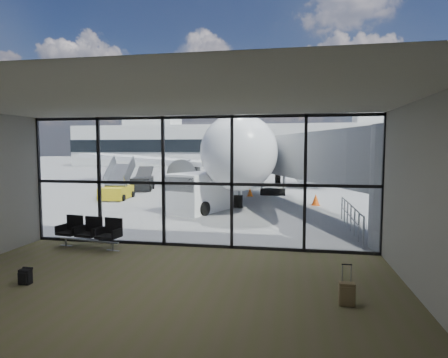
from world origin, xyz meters
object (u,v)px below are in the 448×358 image
(service_van, at_px, (203,191))
(seating_row, at_px, (91,231))
(suitcase, at_px, (347,294))
(airliner, at_px, (247,151))
(backpack, at_px, (25,277))
(belt_loader, at_px, (143,183))
(mobile_stairs, at_px, (117,191))

(service_van, bearing_deg, seating_row, -82.27)
(suitcase, bearing_deg, airliner, 100.42)
(seating_row, bearing_deg, suitcase, -14.66)
(backpack, bearing_deg, suitcase, 1.97)
(belt_loader, bearing_deg, airliner, 30.57)
(seating_row, distance_m, backpack, 3.58)
(service_van, bearing_deg, airliner, 109.22)
(seating_row, xyz_separation_m, backpack, (0.23, -3.55, -0.38))
(backpack, bearing_deg, mobile_stairs, 109.67)
(mobile_stairs, bearing_deg, service_van, -34.02)
(backpack, xyz_separation_m, airliner, (2.25, 28.39, 2.94))
(seating_row, relative_size, mobile_stairs, 0.68)
(backpack, distance_m, mobile_stairs, 16.32)
(seating_row, height_order, service_van, service_van)
(belt_loader, distance_m, mobile_stairs, 5.35)
(suitcase, bearing_deg, seating_row, 155.81)
(backpack, height_order, service_van, service_van)
(airliner, distance_m, mobile_stairs, 15.06)
(seating_row, bearing_deg, airliner, 93.34)
(suitcase, height_order, belt_loader, belt_loader)
(airliner, bearing_deg, backpack, -99.83)
(seating_row, xyz_separation_m, suitcase, (7.94, -3.48, -0.31))
(service_van, bearing_deg, mobile_stairs, 173.46)
(belt_loader, bearing_deg, seating_row, -87.16)
(airliner, distance_m, belt_loader, 11.06)
(service_van, distance_m, belt_loader, 11.45)
(suitcase, distance_m, belt_loader, 24.58)
(backpack, bearing_deg, belt_loader, 106.08)
(suitcase, xyz_separation_m, airliner, (-5.46, 28.32, 2.88))
(service_van, relative_size, mobile_stairs, 1.52)
(suitcase, height_order, airliner, airliner)
(airliner, height_order, mobile_stairs, airliner)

